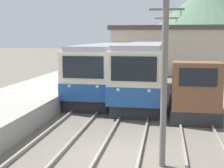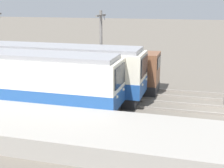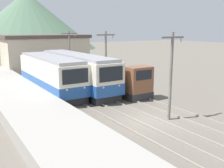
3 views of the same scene
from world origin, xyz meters
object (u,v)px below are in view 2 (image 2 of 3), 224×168
shunting_locomotive (131,76)px  catenary_mast_mid (101,50)px  commuter_train_left (28,83)px  commuter_train_center (49,73)px

shunting_locomotive → catenary_mast_mid: (-1.49, 1.90, 2.14)m
catenary_mast_mid → shunting_locomotive: bearing=-51.9°
commuter_train_left → catenary_mast_mid: catenary_mast_mid is taller
commuter_train_center → catenary_mast_mid: bearing=-66.3°
shunting_locomotive → catenary_mast_mid: catenary_mast_mid is taller
shunting_locomotive → catenary_mast_mid: 3.23m
shunting_locomotive → catenary_mast_mid: bearing=128.1°
commuter_train_left → commuter_train_center: (2.80, -0.04, 0.03)m
commuter_train_left → shunting_locomotive: commuter_train_left is taller
commuter_train_left → commuter_train_center: 2.80m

